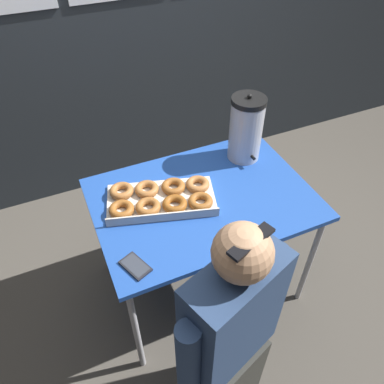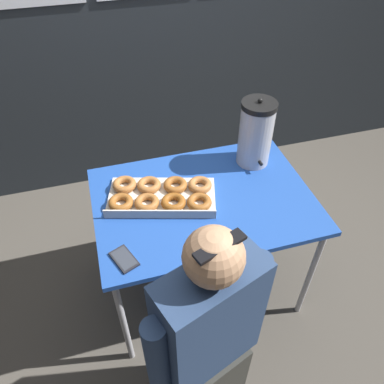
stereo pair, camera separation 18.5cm
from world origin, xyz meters
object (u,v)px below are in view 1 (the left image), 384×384
object	(u,v)px
donut_box	(161,198)
person_seated	(230,337)
coffee_urn	(246,129)
cell_phone	(135,266)

from	to	relation	value
donut_box	person_seated	size ratio (longest dim) A/B	0.47
coffee_urn	person_seated	xyz separation A→B (m)	(-0.53, -0.87, -0.34)
coffee_urn	cell_phone	distance (m)	0.96
donut_box	coffee_urn	size ratio (longest dim) A/B	1.51
person_seated	cell_phone	bearing A→B (deg)	-74.04
cell_phone	person_seated	bearing A→B (deg)	-76.97
coffee_urn	cell_phone	size ratio (longest dim) A/B	2.53
coffee_urn	cell_phone	world-z (taller)	coffee_urn
coffee_urn	cell_phone	xyz separation A→B (m)	(-0.80, -0.49, -0.18)
cell_phone	coffee_urn	bearing A→B (deg)	9.15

